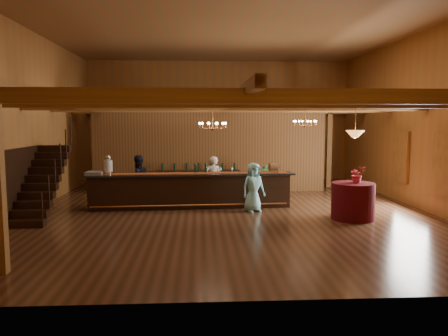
{
  "coord_description": "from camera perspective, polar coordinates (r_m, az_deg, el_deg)",
  "views": [
    {
      "loc": [
        -0.91,
        -13.41,
        2.75
      ],
      "look_at": [
        -0.13,
        0.36,
        1.27
      ],
      "focal_mm": 35.0,
      "sensor_mm": 36.0,
      "label": 1
    }
  ],
  "objects": [
    {
      "name": "floor",
      "position": [
        13.72,
        0.61,
        -5.43
      ],
      "size": [
        14.0,
        14.0,
        0.0
      ],
      "primitive_type": "plane",
      "color": "brown",
      "rests_on": "ground"
    },
    {
      "name": "wall_back",
      "position": [
        20.43,
        -0.71,
        6.13
      ],
      "size": [
        12.0,
        0.1,
        5.5
      ],
      "primitive_type": "cube",
      "color": "#AA672B",
      "rests_on": "floor"
    },
    {
      "name": "bartender",
      "position": [
        14.7,
        -1.44,
        -1.53
      ],
      "size": [
        0.64,
        0.48,
        1.58
      ],
      "primitive_type": "imported",
      "rotation": [
        0.0,
        0.0,
        3.32
      ],
      "color": "white",
      "rests_on": "floor"
    },
    {
      "name": "backbar_shelf",
      "position": [
        16.72,
        -3.32,
        -1.82
      ],
      "size": [
        3.15,
        0.58,
        0.88
      ],
      "primitive_type": "cube",
      "rotation": [
        0.0,
        0.0,
        -0.03
      ],
      "color": "black",
      "rests_on": "floor"
    },
    {
      "name": "support_posts",
      "position": [
        12.99,
        0.77,
        1.05
      ],
      "size": [
        9.2,
        10.2,
        3.2
      ],
      "color": "#A87531",
      "rests_on": "floor"
    },
    {
      "name": "partition_wall",
      "position": [
        16.96,
        -1.87,
        2.07
      ],
      "size": [
        9.0,
        0.18,
        3.1
      ],
      "primitive_type": "cube",
      "color": "brown",
      "rests_on": "floor"
    },
    {
      "name": "table_vase",
      "position": [
        12.86,
        16.79,
        -1.1
      ],
      "size": [
        0.17,
        0.17,
        0.32
      ],
      "primitive_type": "imported",
      "rotation": [
        0.0,
        0.0,
        0.07
      ],
      "color": "#C67843",
      "rests_on": "round_table"
    },
    {
      "name": "window_right_front",
      "position": [
        13.71,
        26.78,
        0.45
      ],
      "size": [
        0.12,
        1.05,
        1.75
      ],
      "primitive_type": "cube",
      "color": "white",
      "rests_on": "wall_right"
    },
    {
      "name": "window_right_back",
      "position": [
        16.0,
        22.14,
        1.38
      ],
      "size": [
        0.12,
        1.05,
        1.75
      ],
      "primitive_type": "cube",
      "color": "white",
      "rests_on": "wall_right"
    },
    {
      "name": "bar_bottle_1",
      "position": [
        14.0,
        -2.39,
        -0.01
      ],
      "size": [
        0.07,
        0.07,
        0.3
      ],
      "primitive_type": "cylinder",
      "color": "black",
      "rests_on": "tasting_bar"
    },
    {
      "name": "wall_front",
      "position": [
        6.47,
        4.85,
        6.1
      ],
      "size": [
        12.0,
        0.1,
        5.5
      ],
      "primitive_type": "cube",
      "color": "#AA672B",
      "rests_on": "floor"
    },
    {
      "name": "glass_rack_tray",
      "position": [
        14.06,
        -16.53,
        -0.65
      ],
      "size": [
        0.5,
        0.5,
        0.1
      ],
      "primitive_type": "cube",
      "color": "gray",
      "rests_on": "tasting_bar"
    },
    {
      "name": "round_table",
      "position": [
        12.81,
        16.48,
        -4.17
      ],
      "size": [
        1.19,
        1.19,
        1.03
      ],
      "primitive_type": "cylinder",
      "color": "#3A0C14",
      "rests_on": "floor"
    },
    {
      "name": "beverage_dispenser",
      "position": [
        14.06,
        -14.88,
        0.38
      ],
      "size": [
        0.26,
        0.26,
        0.6
      ],
      "color": "silver",
      "rests_on": "tasting_bar"
    },
    {
      "name": "chandelier_left",
      "position": [
        12.88,
        -1.49,
        5.61
      ],
      "size": [
        0.8,
        0.8,
        0.72
      ],
      "color": "#C67843",
      "rests_on": "beam_grid"
    },
    {
      "name": "raffle_drum",
      "position": [
        14.13,
        6.53,
        0.11
      ],
      "size": [
        0.34,
        0.24,
        0.3
      ],
      "color": "brown",
      "rests_on": "tasting_bar"
    },
    {
      "name": "pendant_lamp",
      "position": [
        12.62,
        16.74,
        4.29
      ],
      "size": [
        0.52,
        0.52,
        0.9
      ],
      "color": "#C67843",
      "rests_on": "beam_grid"
    },
    {
      "name": "chandelier_right",
      "position": [
        15.38,
        10.54,
        5.83
      ],
      "size": [
        0.8,
        0.8,
        0.66
      ],
      "color": "#C67843",
      "rests_on": "beam_grid"
    },
    {
      "name": "bar_bottle_0",
      "position": [
        13.99,
        -3.74,
        -0.02
      ],
      "size": [
        0.07,
        0.07,
        0.3
      ],
      "primitive_type": "cylinder",
      "color": "black",
      "rests_on": "tasting_bar"
    },
    {
      "name": "guest",
      "position": [
        13.31,
        3.86,
        -2.52
      ],
      "size": [
        0.86,
        0.72,
        1.5
      ],
      "primitive_type": "imported",
      "rotation": [
        0.0,
        0.0,
        0.39
      ],
      "color": "#8DE0E8",
      "rests_on": "floor"
    },
    {
      "name": "table_flowers",
      "position": [
        12.73,
        17.02,
        -0.8
      ],
      "size": [
        0.45,
        0.4,
        0.48
      ],
      "primitive_type": "imported",
      "rotation": [
        0.0,
        0.0,
        0.06
      ],
      "color": "#D83550",
      "rests_on": "round_table"
    },
    {
      "name": "staff_second",
      "position": [
        14.67,
        -11.2,
        -1.54
      ],
      "size": [
        1.01,
        0.96,
        1.64
      ],
      "primitive_type": "imported",
      "rotation": [
        0.0,
        0.0,
        3.72
      ],
      "color": "black",
      "rests_on": "floor"
    },
    {
      "name": "floor_plant",
      "position": [
        16.2,
        5.44,
        -1.55
      ],
      "size": [
        0.8,
        0.72,
        1.18
      ],
      "primitive_type": "imported",
      "rotation": [
        0.0,
        0.0,
        -0.37
      ],
      "color": "#37622E",
      "rests_on": "floor"
    },
    {
      "name": "beam_grid",
      "position": [
        13.95,
        0.49,
        8.15
      ],
      "size": [
        11.9,
        13.9,
        0.39
      ],
      "color": "#A87531",
      "rests_on": "wall_left"
    },
    {
      "name": "staircase",
      "position": [
        13.57,
        -22.79,
        -1.76
      ],
      "size": [
        1.0,
        2.8,
        2.0
      ],
      "color": "black",
      "rests_on": "floor"
    },
    {
      "name": "ceiling",
      "position": [
        13.72,
        0.64,
        17.7
      ],
      "size": [
        14.0,
        14.0,
        0.0
      ],
      "primitive_type": "plane",
      "rotation": [
        3.14,
        0.0,
        0.0
      ],
      "color": "#935E38",
      "rests_on": "wall_back"
    },
    {
      "name": "backroom_boxes",
      "position": [
        19.05,
        -1.38,
        -0.57
      ],
      "size": [
        4.1,
        0.6,
        1.1
      ],
      "color": "black",
      "rests_on": "floor"
    },
    {
      "name": "tasting_bar",
      "position": [
        13.95,
        -4.39,
        -2.92
      ],
      "size": [
        6.65,
        1.15,
        1.12
      ],
      "rotation": [
        0.0,
        0.0,
        0.05
      ],
      "color": "black",
      "rests_on": "floor"
    },
    {
      "name": "wall_right",
      "position": [
        15.08,
        24.13,
        5.6
      ],
      "size": [
        0.1,
        14.0,
        5.5
      ],
      "primitive_type": "cube",
      "color": "#AA672B",
      "rests_on": "floor"
    },
    {
      "name": "wall_left",
      "position": [
        14.34,
        -24.17,
        5.6
      ],
      "size": [
        0.1,
        14.0,
        5.5
      ],
      "primitive_type": "cube",
      "color": "#AA672B",
      "rests_on": "floor"
    }
  ]
}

